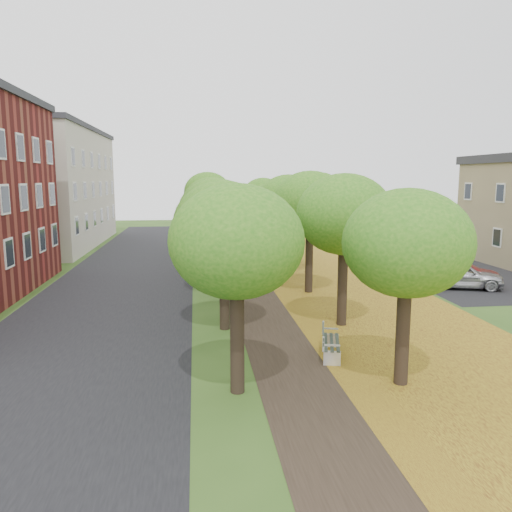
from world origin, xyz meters
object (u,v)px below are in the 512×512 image
object	(u,v)px
bench	(330,342)
car_white	(406,255)
car_red	(464,274)
car_silver	(459,274)
car_grey	(430,259)

from	to	relation	value
bench	car_white	world-z (taller)	car_white
car_red	car_silver	bearing A→B (deg)	160.84
car_grey	car_white	size ratio (longest dim) A/B	1.02
bench	car_grey	bearing A→B (deg)	-21.80
car_silver	car_red	bearing A→B (deg)	-27.08
car_silver	car_grey	size ratio (longest dim) A/B	0.88
bench	car_white	xyz separation A→B (m)	(10.17, 17.10, 0.21)
car_silver	car_white	distance (m)	7.64
car_silver	car_red	size ratio (longest dim) A/B	1.15
car_silver	car_white	bearing A→B (deg)	14.16
car_white	car_grey	bearing A→B (deg)	-151.16
bench	car_red	distance (m)	14.66
car_silver	car_grey	world-z (taller)	car_silver
car_silver	car_white	world-z (taller)	car_silver
car_white	car_silver	bearing A→B (deg)	-168.04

